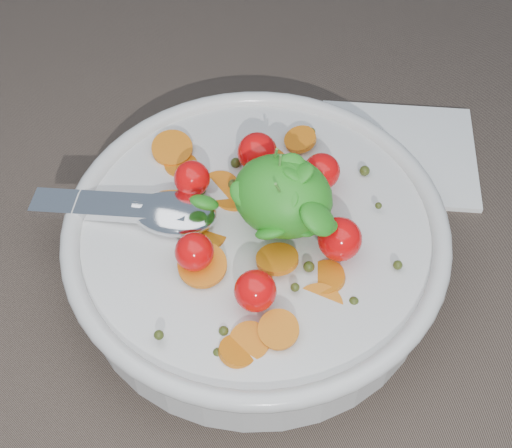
% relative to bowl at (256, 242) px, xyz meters
% --- Properties ---
extents(ground, '(6.00, 6.00, 0.00)m').
position_rel_bowl_xyz_m(ground, '(0.02, -0.00, -0.04)').
color(ground, brown).
rests_on(ground, ground).
extents(bowl, '(0.32, 0.30, 0.13)m').
position_rel_bowl_xyz_m(bowl, '(0.00, 0.00, 0.00)').
color(bowl, silver).
rests_on(bowl, ground).
extents(napkin, '(0.18, 0.17, 0.01)m').
position_rel_bowl_xyz_m(napkin, '(0.06, 0.17, -0.03)').
color(napkin, white).
rests_on(napkin, ground).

